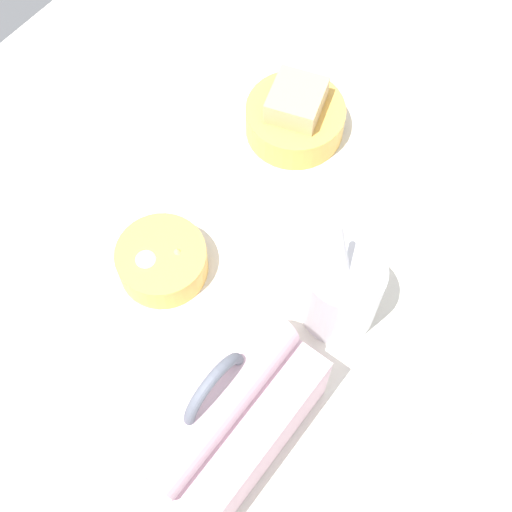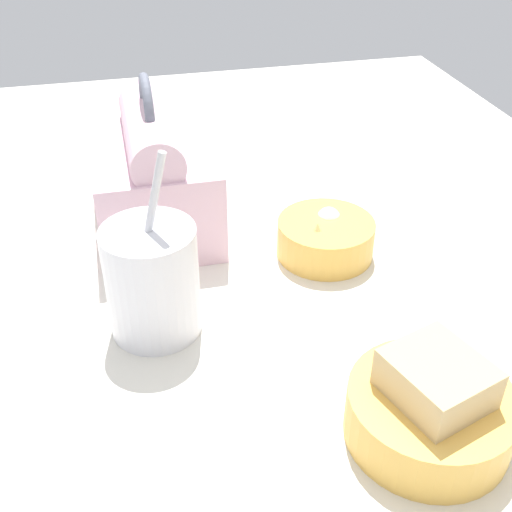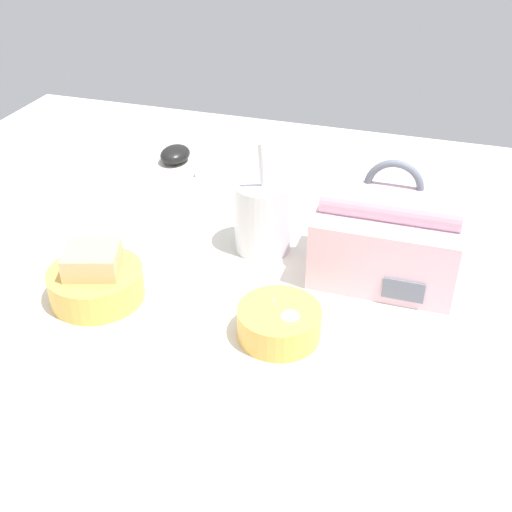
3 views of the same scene
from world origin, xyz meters
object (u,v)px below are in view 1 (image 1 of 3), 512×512
Objects in this scene: lunch_bag at (218,412)px; soup_cup at (344,288)px; bento_bowl_snacks at (163,261)px; bento_bowl_sandwich at (295,116)px.

lunch_bag and soup_cup have the same top height.
lunch_bag is at bearing -6.35° from soup_cup.
soup_cup is at bearing 173.65° from lunch_bag.
lunch_bag is at bearing 58.31° from bento_bowl_snacks.
soup_cup reaches higher than bento_bowl_sandwich.
soup_cup is at bearing 47.82° from bento_bowl_sandwich.
soup_cup is 25.32cm from bento_bowl_sandwich.
bento_bowl_snacks is at bearing -121.69° from lunch_bag.
bento_bowl_snacks is (25.25, -0.22, -0.67)cm from bento_bowl_sandwich.
soup_cup is 20.91cm from bento_bowl_snacks.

